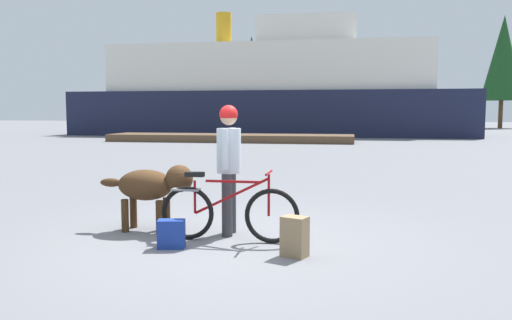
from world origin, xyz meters
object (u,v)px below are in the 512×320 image
at_px(person_cyclist, 229,157).
at_px(backpack, 295,237).
at_px(handbag_pannier, 171,234).
at_px(dog, 152,186).
at_px(bicycle, 228,212).
at_px(ferry_boat, 271,92).

distance_m(person_cyclist, backpack, 1.54).
bearing_deg(handbag_pannier, person_cyclist, 56.79).
height_order(person_cyclist, dog, person_cyclist).
xyz_separation_m(bicycle, person_cyclist, (-0.07, 0.36, 0.66)).
relative_size(person_cyclist, dog, 1.29).
relative_size(bicycle, ferry_boat, 0.07).
bearing_deg(backpack, bicycle, 149.90).
bearing_deg(ferry_boat, backpack, -80.63).
bearing_deg(person_cyclist, handbag_pannier, -123.21).
bearing_deg(dog, bicycle, -17.99).
relative_size(dog, backpack, 2.92).
relative_size(person_cyclist, backpack, 3.75).
bearing_deg(ferry_boat, handbag_pannier, -83.38).
bearing_deg(bicycle, dog, 162.01).
relative_size(dog, handbag_pannier, 3.89).
height_order(person_cyclist, backpack, person_cyclist).
relative_size(bicycle, handbag_pannier, 5.17).
distance_m(person_cyclist, handbag_pannier, 1.29).
distance_m(dog, handbag_pannier, 1.09).
distance_m(bicycle, person_cyclist, 0.76).
distance_m(person_cyclist, dog, 1.16).
bearing_deg(handbag_pannier, bicycle, 36.43).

